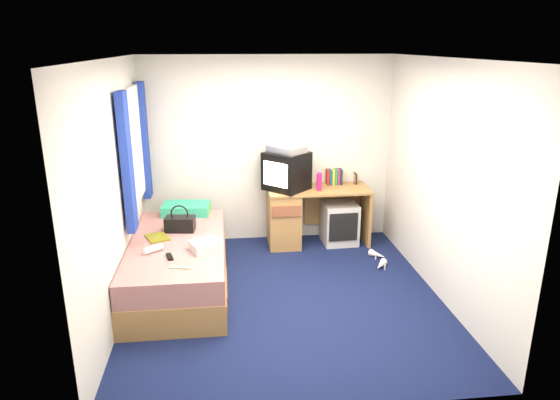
{
  "coord_description": "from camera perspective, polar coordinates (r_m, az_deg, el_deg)",
  "views": [
    {
      "loc": [
        -0.58,
        -4.62,
        2.53
      ],
      "look_at": [
        0.03,
        0.7,
        0.84
      ],
      "focal_mm": 32.0,
      "sensor_mm": 36.0,
      "label": 1
    }
  ],
  "objects": [
    {
      "name": "white_heels",
      "position": [
        6.15,
        11.25,
        -6.72
      ],
      "size": [
        0.26,
        0.53,
        0.09
      ],
      "color": "white",
      "rests_on": "ground"
    },
    {
      "name": "handbag",
      "position": [
        5.62,
        -11.35,
        -2.63
      ],
      "size": [
        0.34,
        0.22,
        0.3
      ],
      "rotation": [
        0.0,
        0.0,
        -0.12
      ],
      "color": "black",
      "rests_on": "bed"
    },
    {
      "name": "water_bottle",
      "position": [
        5.14,
        -14.32,
        -5.44
      ],
      "size": [
        0.2,
        0.18,
        0.07
      ],
      "primitive_type": "cylinder",
      "rotation": [
        0.0,
        1.57,
        0.66
      ],
      "color": "silver",
      "rests_on": "bed"
    },
    {
      "name": "towel",
      "position": [
        5.08,
        -8.46,
        -5.19
      ],
      "size": [
        0.36,
        0.33,
        0.1
      ],
      "primitive_type": "cube",
      "rotation": [
        0.0,
        0.0,
        0.42
      ],
      "color": "silver",
      "rests_on": "bed"
    },
    {
      "name": "storage_cube",
      "position": [
        6.61,
        6.8,
        -2.61
      ],
      "size": [
        0.45,
        0.45,
        0.54
      ],
      "primitive_type": "cube",
      "rotation": [
        0.0,
        0.0,
        0.04
      ],
      "color": "silver",
      "rests_on": "ground"
    },
    {
      "name": "window_assembly",
      "position": [
        5.71,
        -16.28,
        5.57
      ],
      "size": [
        0.11,
        1.42,
        1.4
      ],
      "color": "silver",
      "rests_on": "room_shell"
    },
    {
      "name": "remote_control",
      "position": [
        4.99,
        -12.51,
        -6.35
      ],
      "size": [
        0.09,
        0.17,
        0.02
      ],
      "primitive_type": "cube",
      "rotation": [
        0.0,
        0.0,
        0.25
      ],
      "color": "black",
      "rests_on": "bed"
    },
    {
      "name": "vcr",
      "position": [
        6.24,
        0.77,
        5.85
      ],
      "size": [
        0.52,
        0.53,
        0.08
      ],
      "primitive_type": "cube",
      "rotation": [
        0.0,
        0.0,
        -0.85
      ],
      "color": "silver",
      "rests_on": "crt_tv"
    },
    {
      "name": "magazine",
      "position": [
        5.5,
        -13.85,
        -4.17
      ],
      "size": [
        0.3,
        0.34,
        0.01
      ],
      "primitive_type": "cube",
      "rotation": [
        0.0,
        0.0,
        0.41
      ],
      "color": "gold",
      "rests_on": "bed"
    },
    {
      "name": "pink_water_bottle",
      "position": [
        6.3,
        4.49,
        2.03
      ],
      "size": [
        0.08,
        0.08,
        0.21
      ],
      "primitive_type": "cylinder",
      "rotation": [
        0.0,
        0.0,
        0.15
      ],
      "color": "#C51B61",
      "rests_on": "desk"
    },
    {
      "name": "ground",
      "position": [
        5.3,
        0.52,
        -11.03
      ],
      "size": [
        3.4,
        3.4,
        0.0
      ],
      "primitive_type": "plane",
      "color": "#0C1438",
      "rests_on": "ground"
    },
    {
      "name": "room_shell",
      "position": [
        4.78,
        0.56,
        4.45
      ],
      "size": [
        3.4,
        3.4,
        3.4
      ],
      "color": "white",
      "rests_on": "ground"
    },
    {
      "name": "aerosol_can",
      "position": [
        6.35,
        3.07,
        2.08
      ],
      "size": [
        0.05,
        0.05,
        0.19
      ],
      "primitive_type": "cylinder",
      "rotation": [
        0.0,
        0.0,
        -0.01
      ],
      "color": "silver",
      "rests_on": "desk"
    },
    {
      "name": "book_row",
      "position": [
        6.6,
        6.19,
        2.65
      ],
      "size": [
        0.2,
        0.13,
        0.2
      ],
      "color": "maroon",
      "rests_on": "desk"
    },
    {
      "name": "pillow",
      "position": [
        6.19,
        -10.68,
        -0.97
      ],
      "size": [
        0.59,
        0.4,
        0.12
      ],
      "primitive_type": "cube",
      "rotation": [
        0.0,
        0.0,
        -0.09
      ],
      "color": "teal",
      "rests_on": "bed"
    },
    {
      "name": "picture_frame",
      "position": [
        6.67,
        8.6,
        2.46
      ],
      "size": [
        0.02,
        0.12,
        0.14
      ],
      "primitive_type": "cube",
      "rotation": [
        0.0,
        0.0,
        -0.02
      ],
      "color": "black",
      "rests_on": "desk"
    },
    {
      "name": "desk",
      "position": [
        6.48,
        1.95,
        -1.63
      ],
      "size": [
        1.3,
        0.55,
        0.75
      ],
      "color": "#B08249",
      "rests_on": "ground"
    },
    {
      "name": "bed",
      "position": [
        5.47,
        -11.51,
        -7.29
      ],
      "size": [
        1.01,
        2.0,
        0.54
      ],
      "color": "#B08249",
      "rests_on": "ground"
    },
    {
      "name": "colour_swatch_fan",
      "position": [
        4.75,
        -11.33,
        -7.54
      ],
      "size": [
        0.23,
        0.11,
        0.01
      ],
      "primitive_type": "cube",
      "rotation": [
        0.0,
        0.0,
        -0.23
      ],
      "color": "yellow",
      "rests_on": "bed"
    },
    {
      "name": "crt_tv",
      "position": [
        6.3,
        0.73,
        3.34
      ],
      "size": [
        0.65,
        0.65,
        0.48
      ],
      "rotation": [
        0.0,
        0.0,
        -0.78
      ],
      "color": "black",
      "rests_on": "desk"
    }
  ]
}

